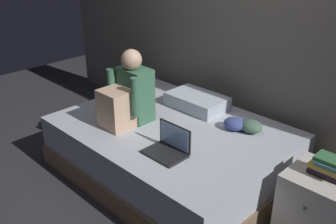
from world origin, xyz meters
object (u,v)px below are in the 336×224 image
Objects in this scene: nightstand at (316,206)px; clothes_pile at (244,125)px; laptop at (169,147)px; pillow at (197,101)px; person_sitting at (128,96)px; book_stack at (328,167)px; bed at (172,150)px.

clothes_pile is at bearing 164.49° from nightstand.
laptop reaches higher than clothes_pile.
nightstand is 0.96× the size of pillow.
clothes_pile is (0.83, 0.58, -0.20)m from person_sitting.
person_sitting is 1.70m from book_stack.
book_stack is at bearing 12.60° from person_sitting.
clothes_pile is (-0.81, 0.22, 0.28)m from nightstand.
nightstand is at bearing -12.21° from pillow.
book_stack is at bearing -14.63° from clothes_pile.
person_sitting is at bearing -109.18° from pillow.
book_stack is at bearing 24.25° from nightstand.
person_sitting is at bearing -144.73° from clothes_pile.
laptop is 0.57× the size of pillow.
clothes_pile is at bearing 35.27° from person_sitting.
person_sitting reaches higher than laptop.
laptop is 0.74m from clothes_pile.
laptop is 0.99× the size of clothes_pile.
laptop is 1.13m from book_stack.
book_stack reaches higher than pillow.
pillow reaches higher than bed.
clothes_pile reaches higher than nightstand.
bed is 6.25× the size of laptop.
nightstand is 1.67× the size of laptop.
pillow is 1.73× the size of clothes_pile.
person_sitting is 1.17× the size of pillow.
laptop is at bearing -153.80° from book_stack.
nightstand is 0.82× the size of person_sitting.
bed is at bearing 131.32° from laptop.
person_sitting is (-0.33, -0.21, 0.50)m from bed.
book_stack reaches higher than bed.
laptop reaches higher than bed.
nightstand is at bearing -155.75° from book_stack.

